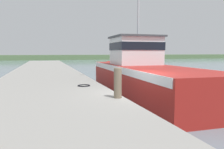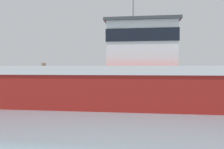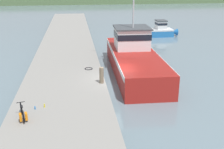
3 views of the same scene
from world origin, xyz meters
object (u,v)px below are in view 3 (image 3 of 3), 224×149
at_px(boat_white_moored, 159,30).
at_px(water_bottle_on_curb, 44,106).
at_px(fishing_boat_main, 133,56).
at_px(mooring_post, 102,75).
at_px(water_bottle_by_bike, 35,108).
at_px(bicycle_touring, 23,113).

bearing_deg(boat_white_moored, water_bottle_on_curb, -30.93).
xyz_separation_m(fishing_boat_main, mooring_post, (-3.38, -5.29, 0.17)).
xyz_separation_m(boat_white_moored, water_bottle_by_bike, (-14.28, -23.74, 0.19)).
bearing_deg(water_bottle_on_curb, fishing_boat_main, 51.29).
distance_m(fishing_boat_main, water_bottle_by_bike, 11.74).
relative_size(water_bottle_by_bike, water_bottle_on_curb, 0.89).
bearing_deg(fishing_boat_main, boat_white_moored, 66.90).
bearing_deg(water_bottle_by_bike, mooring_post, 41.58).
bearing_deg(bicycle_touring, boat_white_moored, 43.70).
relative_size(fishing_boat_main, water_bottle_by_bike, 82.36).
bearing_deg(fishing_boat_main, water_bottle_on_curb, -127.27).
xyz_separation_m(water_bottle_by_bike, water_bottle_on_curb, (0.51, 0.21, 0.01)).
height_order(boat_white_moored, water_bottle_on_curb, boat_white_moored).
height_order(water_bottle_by_bike, water_bottle_on_curb, water_bottle_on_curb).
bearing_deg(fishing_boat_main, water_bottle_by_bike, -128.57).
xyz_separation_m(mooring_post, water_bottle_by_bike, (-4.16, -3.69, -0.49)).
xyz_separation_m(boat_white_moored, bicycle_touring, (-14.76, -24.85, 0.43)).
bearing_deg(boat_white_moored, water_bottle_by_bike, -31.61).
relative_size(fishing_boat_main, water_bottle_on_curb, 73.24).
bearing_deg(mooring_post, bicycle_touring, -134.05).
relative_size(fishing_boat_main, mooring_post, 13.23).
distance_m(mooring_post, water_bottle_by_bike, 5.59).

